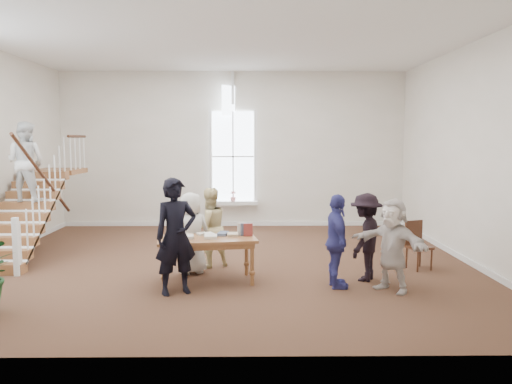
{
  "coord_description": "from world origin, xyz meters",
  "views": [
    {
      "loc": [
        0.51,
        -10.12,
        2.54
      ],
      "look_at": [
        0.63,
        0.4,
        1.43
      ],
      "focal_mm": 35.0,
      "sensor_mm": 36.0,
      "label": 1
    }
  ],
  "objects_px": {
    "library_table": "(207,242)",
    "police_officer": "(176,236)",
    "woman_cluster_a": "(337,241)",
    "woman_cluster_c": "(392,245)",
    "elderly_woman": "(191,233)",
    "side_chair": "(417,242)",
    "person_yellow": "(209,227)",
    "woman_cluster_b": "(366,237)"
  },
  "relations": [
    {
      "from": "library_table",
      "to": "police_officer",
      "type": "distance_m",
      "value": 0.83
    },
    {
      "from": "police_officer",
      "to": "woman_cluster_a",
      "type": "height_order",
      "value": "police_officer"
    },
    {
      "from": "library_table",
      "to": "police_officer",
      "type": "relative_size",
      "value": 0.95
    },
    {
      "from": "woman_cluster_c",
      "to": "elderly_woman",
      "type": "bearing_deg",
      "value": -148.16
    },
    {
      "from": "police_officer",
      "to": "woman_cluster_a",
      "type": "distance_m",
      "value": 2.72
    },
    {
      "from": "elderly_woman",
      "to": "woman_cluster_c",
      "type": "distance_m",
      "value": 3.68
    },
    {
      "from": "woman_cluster_c",
      "to": "side_chair",
      "type": "xyz_separation_m",
      "value": [
        0.91,
        1.46,
        -0.26
      ]
    },
    {
      "from": "library_table",
      "to": "woman_cluster_a",
      "type": "distance_m",
      "value": 2.29
    },
    {
      "from": "woman_cluster_c",
      "to": "side_chair",
      "type": "relative_size",
      "value": 1.67
    },
    {
      "from": "library_table",
      "to": "side_chair",
      "type": "xyz_separation_m",
      "value": [
        4.07,
        0.91,
        -0.2
      ]
    },
    {
      "from": "library_table",
      "to": "side_chair",
      "type": "bearing_deg",
      "value": 3.55
    },
    {
      "from": "woman_cluster_c",
      "to": "side_chair",
      "type": "bearing_deg",
      "value": 108.25
    },
    {
      "from": "police_officer",
      "to": "person_yellow",
      "type": "distance_m",
      "value": 1.8
    },
    {
      "from": "police_officer",
      "to": "woman_cluster_c",
      "type": "relative_size",
      "value": 1.22
    },
    {
      "from": "police_officer",
      "to": "elderly_woman",
      "type": "distance_m",
      "value": 1.27
    },
    {
      "from": "police_officer",
      "to": "elderly_woman",
      "type": "xyz_separation_m",
      "value": [
        0.1,
        1.25,
        -0.19
      ]
    },
    {
      "from": "side_chair",
      "to": "elderly_woman",
      "type": "bearing_deg",
      "value": 162.78
    },
    {
      "from": "police_officer",
      "to": "woman_cluster_c",
      "type": "height_order",
      "value": "police_officer"
    },
    {
      "from": "police_officer",
      "to": "elderly_woman",
      "type": "bearing_deg",
      "value": 59.35
    },
    {
      "from": "elderly_woman",
      "to": "library_table",
      "type": "bearing_deg",
      "value": 93.78
    },
    {
      "from": "woman_cluster_c",
      "to": "woman_cluster_a",
      "type": "bearing_deg",
      "value": -142.55
    },
    {
      "from": "elderly_woman",
      "to": "woman_cluster_a",
      "type": "xyz_separation_m",
      "value": [
        2.6,
        -0.95,
        0.03
      ]
    },
    {
      "from": "police_officer",
      "to": "woman_cluster_b",
      "type": "relative_size",
      "value": 1.21
    },
    {
      "from": "woman_cluster_a",
      "to": "woman_cluster_c",
      "type": "relative_size",
      "value": 1.03
    },
    {
      "from": "person_yellow",
      "to": "woman_cluster_b",
      "type": "relative_size",
      "value": 1.0
    },
    {
      "from": "woman_cluster_a",
      "to": "woman_cluster_b",
      "type": "relative_size",
      "value": 1.02
    },
    {
      "from": "person_yellow",
      "to": "woman_cluster_c",
      "type": "distance_m",
      "value": 3.6
    },
    {
      "from": "woman_cluster_a",
      "to": "person_yellow",
      "type": "bearing_deg",
      "value": 55.53
    },
    {
      "from": "woman_cluster_a",
      "to": "woman_cluster_c",
      "type": "height_order",
      "value": "woman_cluster_a"
    },
    {
      "from": "library_table",
      "to": "elderly_woman",
      "type": "height_order",
      "value": "elderly_woman"
    },
    {
      "from": "person_yellow",
      "to": "woman_cluster_b",
      "type": "height_order",
      "value": "person_yellow"
    },
    {
      "from": "police_officer",
      "to": "woman_cluster_b",
      "type": "bearing_deg",
      "value": -13.23
    },
    {
      "from": "library_table",
      "to": "woman_cluster_a",
      "type": "relative_size",
      "value": 1.13
    },
    {
      "from": "elderly_woman",
      "to": "side_chair",
      "type": "bearing_deg",
      "value": 157.97
    },
    {
      "from": "library_table",
      "to": "elderly_woman",
      "type": "xyz_separation_m",
      "value": [
        -0.34,
        0.59,
        0.06
      ]
    },
    {
      "from": "police_officer",
      "to": "elderly_woman",
      "type": "relative_size",
      "value": 1.24
    },
    {
      "from": "elderly_woman",
      "to": "woman_cluster_b",
      "type": "distance_m",
      "value": 3.24
    },
    {
      "from": "police_officer",
      "to": "side_chair",
      "type": "bearing_deg",
      "value": -6.9
    },
    {
      "from": "police_officer",
      "to": "woman_cluster_a",
      "type": "xyz_separation_m",
      "value": [
        2.7,
        0.3,
        -0.15
      ]
    },
    {
      "from": "person_yellow",
      "to": "woman_cluster_b",
      "type": "xyz_separation_m",
      "value": [
        2.9,
        -1.0,
        -0.0
      ]
    },
    {
      "from": "library_table",
      "to": "person_yellow",
      "type": "relative_size",
      "value": 1.15
    },
    {
      "from": "elderly_woman",
      "to": "woman_cluster_b",
      "type": "xyz_separation_m",
      "value": [
        3.2,
        -0.5,
        0.02
      ]
    }
  ]
}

